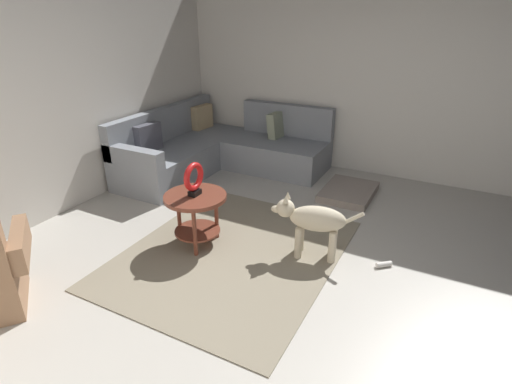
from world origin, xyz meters
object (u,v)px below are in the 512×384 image
Objects in this scene: torus_sculpture at (194,178)px; dog_bed_mat at (349,192)px; sectional_couch at (218,150)px; dog_toy_rope at (384,264)px; side_table at (196,207)px; dog at (313,221)px.

torus_sculpture is 0.41× the size of dog_bed_mat.
dog_bed_mat is at bearing -90.36° from sectional_couch.
side_table is at bearing 104.73° from dog_toy_rope.
sectional_couch is 1.95m from dog_bed_mat.
dog_bed_mat is (-0.01, -1.93, -0.25)m from sectional_couch.
side_table is 1.84× the size of torus_sculpture.
dog_bed_mat is at bearing -11.09° from dog.
sectional_couch is 2.81× the size of dog_bed_mat.
side_table is (-1.85, -0.92, 0.12)m from sectional_couch.
dog_toy_rope is (-1.38, -0.72, -0.02)m from dog_bed_mat.
side_table is 0.29m from torus_sculpture.
sectional_couch is 2.69× the size of dog.
dog_toy_rope is (0.14, -0.66, -0.35)m from dog.
dog_toy_rope is at bearing -91.84° from dog.
side_table is at bearing -153.56° from sectional_couch.
dog_toy_rope is (0.46, -1.74, -0.69)m from torus_sculpture.
dog_bed_mat is at bearing 27.65° from dog_toy_rope.
dog_toy_rope is at bearing -117.68° from sectional_couch.
side_table is 1.12m from dog.
dog_bed_mat is at bearing -28.85° from side_table.
side_table is 4.09× the size of dog_toy_rope.
sectional_couch reaches higher than dog.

